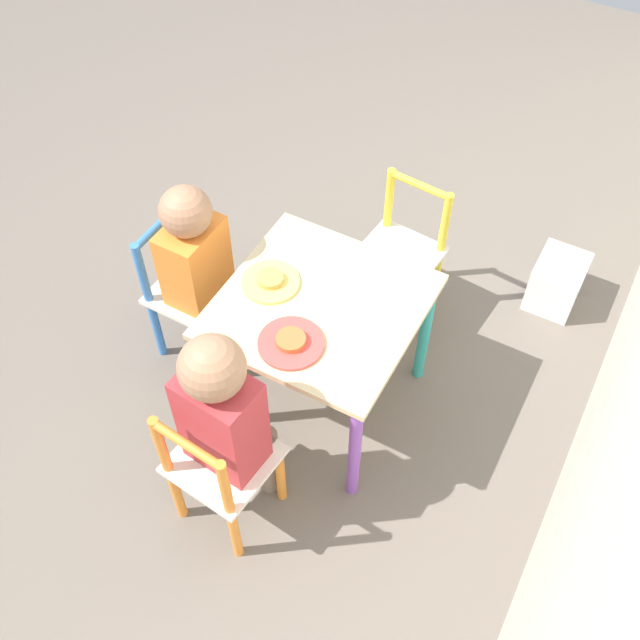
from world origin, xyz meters
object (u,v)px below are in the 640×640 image
kids_table (320,321)px  chair_yellow (400,256)px  plate_right (291,342)px  plate_front (270,281)px  child_front (200,264)px  chair_orange (219,469)px  chair_blue (191,292)px  child_right (226,414)px  storage_bin (557,282)px

kids_table → chair_yellow: bearing=174.5°
plate_right → plate_front: (-0.16, -0.16, -0.00)m
kids_table → chair_yellow: size_ratio=1.06×
child_front → plate_front: bearing=-90.6°
chair_orange → chair_yellow: (-0.97, 0.10, 0.00)m
chair_blue → plate_right: chair_blue is taller
chair_orange → chair_yellow: size_ratio=1.00×
plate_right → kids_table: bearing=180.0°
child_right → kids_table: bearing=-90.0°
kids_table → plate_front: (-0.00, -0.16, 0.09)m
kids_table → plate_front: plate_front is taller
chair_yellow → storage_bin: 0.60m
chair_blue → child_front: (0.00, 0.06, 0.17)m
chair_blue → chair_yellow: size_ratio=1.00×
child_front → plate_front: 0.27m
chair_orange → plate_right: bearing=-92.9°
storage_bin → kids_table: bearing=-34.3°
chair_blue → plate_front: size_ratio=3.12×
child_right → plate_front: size_ratio=4.54×
kids_table → chair_blue: size_ratio=1.06×
plate_right → storage_bin: plate_right is taller
kids_table → plate_right: bearing=0.0°
child_front → chair_orange: bearing=-141.7°
chair_yellow → child_front: (0.48, -0.47, 0.17)m
chair_yellow → storage_bin: chair_yellow is taller
child_right → plate_right: 0.27m
storage_bin → child_right: bearing=-25.6°
plate_right → chair_blue: bearing=-109.4°
chair_blue → child_front: bearing=-90.0°
chair_yellow → kids_table: bearing=-90.0°
chair_yellow → plate_right: 0.69m
chair_blue → storage_bin: bearing=-51.7°
chair_orange → chair_blue: size_ratio=1.00×
plate_right → child_right: bearing=-9.2°
chair_orange → plate_front: size_ratio=3.12×
kids_table → child_right: bearing=-5.7°
child_right → child_front: child_right is taller
plate_right → storage_bin: (-0.96, 0.54, -0.40)m
kids_table → child_right: child_right is taller
chair_blue → storage_bin: 1.30m
chair_yellow → child_right: child_right is taller
child_front → plate_right: bearing=-111.0°
chair_orange → plate_front: (-0.48, -0.12, 0.23)m
storage_bin → chair_blue: bearing=-52.6°
child_right → chair_orange: bearing=90.0°
chair_orange → plate_front: bearing=-70.9°
chair_yellow → plate_front: (0.48, -0.21, 0.23)m
kids_table → child_right: 0.43m
child_right → plate_right: (-0.26, 0.04, 0.03)m
chair_yellow → plate_front: size_ratio=3.12×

